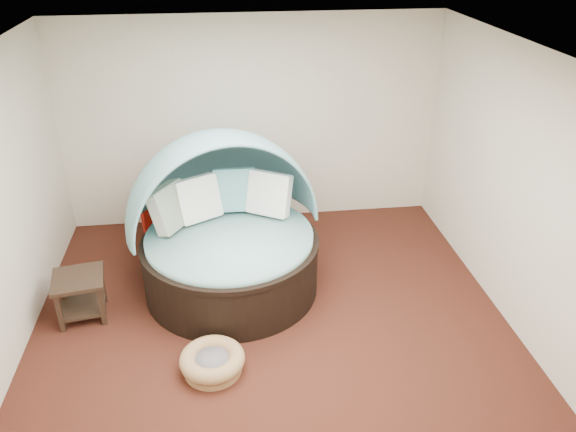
{
  "coord_description": "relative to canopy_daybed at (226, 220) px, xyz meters",
  "views": [
    {
      "loc": [
        -0.43,
        -4.66,
        3.83
      ],
      "look_at": [
        0.24,
        0.6,
        0.99
      ],
      "focal_mm": 35.0,
      "sensor_mm": 36.0,
      "label": 1
    }
  ],
  "objects": [
    {
      "name": "pet_basket",
      "position": [
        -0.21,
        -1.44,
        -0.73
      ],
      "size": [
        0.82,
        0.82,
        0.22
      ],
      "rotation": [
        0.0,
        0.0,
        0.41
      ],
      "color": "olive",
      "rests_on": "floor"
    },
    {
      "name": "floor",
      "position": [
        0.42,
        -0.87,
        -0.84
      ],
      "size": [
        5.0,
        5.0,
        0.0
      ],
      "primitive_type": "plane",
      "color": "#461D14",
      "rests_on": "ground"
    },
    {
      "name": "canopy_daybed",
      "position": [
        0.0,
        0.0,
        0.0
      ],
      "size": [
        2.46,
        2.41,
        1.82
      ],
      "rotation": [
        0.0,
        0.0,
        0.24
      ],
      "color": "black",
      "rests_on": "floor"
    },
    {
      "name": "wall_back",
      "position": [
        0.42,
        1.63,
        0.56
      ],
      "size": [
        5.0,
        0.0,
        5.0
      ],
      "primitive_type": "plane",
      "rotation": [
        1.57,
        0.0,
        0.0
      ],
      "color": "beige",
      "rests_on": "floor"
    },
    {
      "name": "wall_right",
      "position": [
        2.92,
        -0.87,
        0.56
      ],
      "size": [
        0.0,
        5.0,
        5.0
      ],
      "primitive_type": "plane",
      "rotation": [
        1.57,
        0.0,
        -1.57
      ],
      "color": "beige",
      "rests_on": "floor"
    },
    {
      "name": "wall_front",
      "position": [
        0.42,
        -3.37,
        0.56
      ],
      "size": [
        5.0,
        0.0,
        5.0
      ],
      "primitive_type": "plane",
      "rotation": [
        -1.57,
        0.0,
        0.0
      ],
      "color": "beige",
      "rests_on": "floor"
    },
    {
      "name": "red_armchair",
      "position": [
        -0.78,
        1.06,
        -0.47
      ],
      "size": [
        0.83,
        0.83,
        0.82
      ],
      "rotation": [
        0.0,
        0.0,
        0.2
      ],
      "color": "black",
      "rests_on": "floor"
    },
    {
      "name": "side_table",
      "position": [
        -1.58,
        -0.43,
        -0.52
      ],
      "size": [
        0.59,
        0.59,
        0.5
      ],
      "rotation": [
        0.0,
        0.0,
        0.16
      ],
      "color": "black",
      "rests_on": "floor"
    },
    {
      "name": "ceiling",
      "position": [
        0.42,
        -0.87,
        1.96
      ],
      "size": [
        5.0,
        5.0,
        0.0
      ],
      "primitive_type": "plane",
      "rotation": [
        3.14,
        0.0,
        0.0
      ],
      "color": "white",
      "rests_on": "wall_back"
    }
  ]
}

